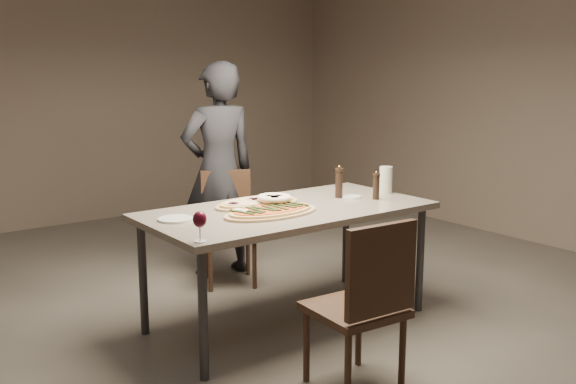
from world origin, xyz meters
TOP-DOWN VIEW (x-y plane):
  - room at (0.00, 0.00)m, footprint 7.00×7.00m
  - dining_table at (0.00, 0.00)m, footprint 1.80×0.90m
  - zucchini_pizza at (-0.19, -0.08)m, footprint 0.62×0.34m
  - ham_pizza at (-0.11, 0.18)m, footprint 0.59×0.33m
  - bread_basket at (-0.06, 0.06)m, footprint 0.21×0.21m
  - oil_dish at (0.52, -0.01)m, footprint 0.12×0.12m
  - pepper_mill_left at (0.62, -0.14)m, footprint 0.05×0.05m
  - pepper_mill_right at (0.47, 0.05)m, footprint 0.06×0.06m
  - carafe at (0.83, -0.02)m, footprint 0.09×0.09m
  - wine_glass at (-0.83, -0.38)m, footprint 0.07×0.07m
  - side_plate at (-0.72, 0.12)m, footprint 0.20×0.20m
  - chair_near at (-0.25, -0.97)m, footprint 0.45×0.45m
  - chair_far at (0.13, 0.94)m, footprint 0.53×0.53m
  - diner at (0.17, 1.13)m, footprint 0.65×0.46m

SIDE VIEW (x-z plane):
  - chair_far at x=0.13m, z-range 0.05..0.89m
  - chair_near at x=-0.25m, z-range 0.05..0.95m
  - dining_table at x=0.00m, z-range 0.32..1.07m
  - side_plate at x=-0.72m, z-range 0.75..0.76m
  - oil_dish at x=0.52m, z-range 0.75..0.76m
  - ham_pizza at x=-0.11m, z-range 0.75..0.78m
  - zucchini_pizza at x=-0.19m, z-range 0.74..0.79m
  - bread_basket at x=-0.06m, z-range 0.76..0.83m
  - diner at x=0.17m, z-range 0.00..1.66m
  - pepper_mill_left at x=0.62m, z-range 0.74..0.93m
  - carafe at x=0.83m, z-range 0.75..0.94m
  - pepper_mill_right at x=0.47m, z-range 0.74..0.96m
  - wine_glass at x=-0.83m, z-range 0.78..0.94m
  - room at x=0.00m, z-range -2.10..4.90m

